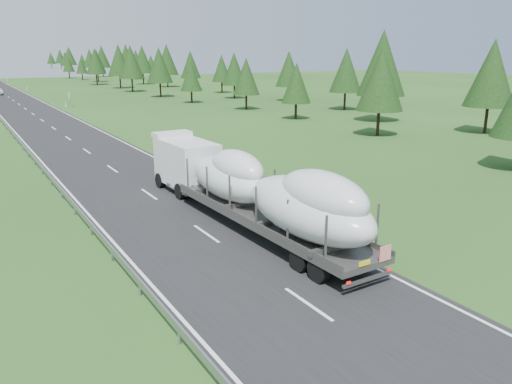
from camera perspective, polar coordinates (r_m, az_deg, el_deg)
ground at (r=19.74m, az=5.95°, el=-12.64°), size 400.00×400.00×0.00m
road_surface at (r=114.64m, az=-26.03°, el=9.42°), size 10.00×400.00×0.02m
marker_posts at (r=169.86m, az=-25.78°, el=11.16°), size 0.13×350.08×1.00m
highway_sign at (r=95.75m, az=-20.59°, el=10.15°), size 0.08×0.90×2.60m
tree_line_right at (r=154.52m, az=-12.34°, el=14.37°), size 26.53×352.96×12.57m
boat_truck at (r=27.03m, az=-0.62°, el=0.74°), size 3.50×20.98×4.37m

